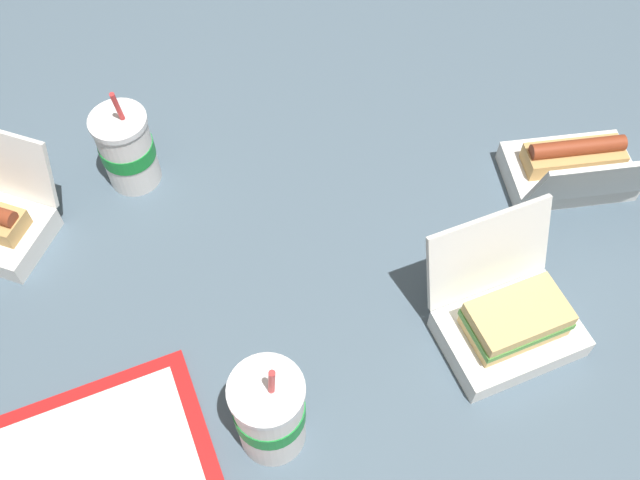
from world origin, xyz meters
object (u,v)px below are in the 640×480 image
clamshell_hotdog_left (573,168)px  soda_cup_back (270,412)px  plastic_fork (43,434)px  soda_cup_right (127,149)px  clamshell_sandwich_back (509,320)px

clamshell_hotdog_left → soda_cup_back: 0.65m
plastic_fork → soda_cup_right: (0.23, 0.39, 0.06)m
plastic_fork → clamshell_hotdog_left: size_ratio=0.45×
soda_cup_back → plastic_fork: bearing=157.5°
soda_cup_right → clamshell_sandwich_back: bearing=-50.6°
plastic_fork → soda_cup_back: soda_cup_back is taller
soda_cup_back → clamshell_sandwich_back: bearing=0.7°
clamshell_sandwich_back → soda_cup_right: (-0.41, 0.50, 0.03)m
plastic_fork → soda_cup_back: 0.31m
clamshell_hotdog_left → soda_cup_right: soda_cup_right is taller
plastic_fork → clamshell_hotdog_left: bearing=26.9°
clamshell_sandwich_back → clamshell_hotdog_left: clamshell_sandwich_back is taller
clamshell_sandwich_back → clamshell_hotdog_left: 0.32m
clamshell_hotdog_left → soda_cup_back: soda_cup_back is taller
clamshell_sandwich_back → clamshell_hotdog_left: bearing=38.8°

